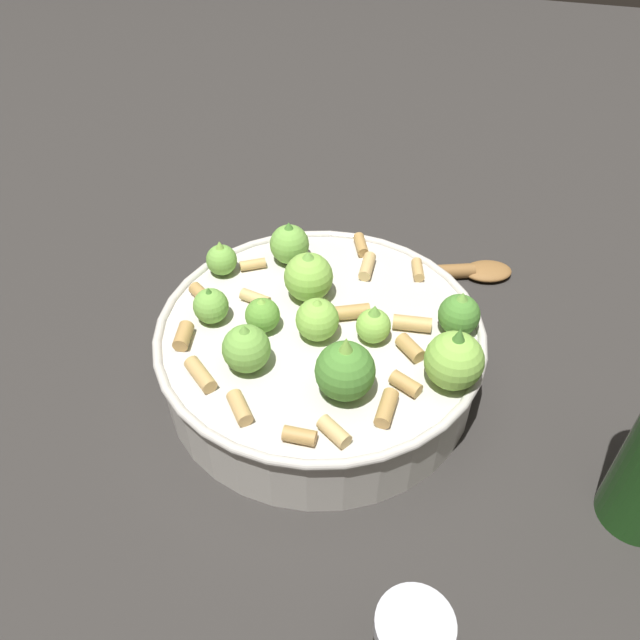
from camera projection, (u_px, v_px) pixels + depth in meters
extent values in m
plane|color=#2D2B28|center=(320.00, 377.00, 0.58)|extent=(2.40, 2.40, 0.00)
cylinder|color=beige|center=(320.00, 354.00, 0.56)|extent=(0.28, 0.28, 0.06)
torus|color=beige|center=(320.00, 328.00, 0.54)|extent=(0.28, 0.28, 0.01)
sphere|color=#75B247|center=(211.00, 306.00, 0.54)|extent=(0.03, 0.03, 0.03)
cone|color=#4C8933|center=(209.00, 293.00, 0.53)|extent=(0.01, 0.01, 0.01)
sphere|color=#8CC64C|center=(309.00, 277.00, 0.56)|extent=(0.04, 0.04, 0.04)
cone|color=#75B247|center=(308.00, 259.00, 0.54)|extent=(0.02, 0.02, 0.01)
sphere|color=#8CC64C|center=(318.00, 320.00, 0.52)|extent=(0.04, 0.04, 0.04)
cone|color=#8CC64C|center=(318.00, 305.00, 0.51)|extent=(0.02, 0.02, 0.01)
sphere|color=#8CC64C|center=(454.00, 361.00, 0.48)|extent=(0.05, 0.05, 0.05)
cone|color=#4C8933|center=(459.00, 339.00, 0.47)|extent=(0.02, 0.02, 0.02)
sphere|color=#609E38|center=(263.00, 315.00, 0.53)|extent=(0.03, 0.03, 0.03)
cone|color=#8CC64C|center=(261.00, 303.00, 0.52)|extent=(0.02, 0.02, 0.01)
sphere|color=#4C8933|center=(459.00, 315.00, 0.53)|extent=(0.04, 0.04, 0.04)
cone|color=#75B247|center=(462.00, 299.00, 0.51)|extent=(0.02, 0.02, 0.01)
sphere|color=#75B247|center=(246.00, 349.00, 0.50)|extent=(0.04, 0.04, 0.04)
cone|color=#75B247|center=(244.00, 332.00, 0.48)|extent=(0.02, 0.02, 0.01)
sphere|color=#75B247|center=(289.00, 244.00, 0.60)|extent=(0.04, 0.04, 0.04)
cone|color=#4C8933|center=(289.00, 229.00, 0.58)|extent=(0.02, 0.02, 0.01)
sphere|color=#75B247|center=(222.00, 260.00, 0.59)|extent=(0.03, 0.03, 0.03)
cone|color=#8CC64C|center=(220.00, 247.00, 0.58)|extent=(0.01, 0.01, 0.01)
sphere|color=#8CC64C|center=(372.00, 330.00, 0.52)|extent=(0.03, 0.03, 0.03)
cone|color=#75B247|center=(373.00, 316.00, 0.51)|extent=(0.02, 0.02, 0.01)
sphere|color=#4C8933|center=(345.00, 371.00, 0.47)|extent=(0.05, 0.05, 0.05)
cone|color=#8CC64C|center=(346.00, 348.00, 0.46)|extent=(0.02, 0.02, 0.02)
cylinder|color=tan|center=(406.00, 384.00, 0.49)|extent=(0.03, 0.02, 0.01)
cylinder|color=tan|center=(410.00, 348.00, 0.51)|extent=(0.03, 0.03, 0.01)
cylinder|color=tan|center=(351.00, 312.00, 0.55)|extent=(0.03, 0.02, 0.01)
cylinder|color=tan|center=(240.00, 408.00, 0.47)|extent=(0.03, 0.03, 0.01)
cylinder|color=tan|center=(412.00, 323.00, 0.54)|extent=(0.03, 0.02, 0.01)
cylinder|color=tan|center=(299.00, 436.00, 0.45)|extent=(0.02, 0.01, 0.01)
cylinder|color=tan|center=(200.00, 374.00, 0.49)|extent=(0.03, 0.03, 0.01)
cylinder|color=tan|center=(387.00, 408.00, 0.47)|extent=(0.01, 0.03, 0.01)
cylinder|color=tan|center=(253.00, 264.00, 0.60)|extent=(0.03, 0.02, 0.01)
cylinder|color=tan|center=(367.00, 266.00, 0.59)|extent=(0.01, 0.03, 0.01)
cylinder|color=tan|center=(183.00, 336.00, 0.52)|extent=(0.02, 0.03, 0.01)
cylinder|color=tan|center=(418.00, 270.00, 0.59)|extent=(0.02, 0.03, 0.01)
cylinder|color=tan|center=(361.00, 245.00, 0.62)|extent=(0.02, 0.03, 0.01)
cylinder|color=tan|center=(202.00, 295.00, 0.56)|extent=(0.03, 0.02, 0.01)
cylinder|color=tan|center=(255.00, 298.00, 0.56)|extent=(0.03, 0.02, 0.01)
cylinder|color=tan|center=(334.00, 432.00, 0.45)|extent=(0.03, 0.02, 0.01)
cylinder|color=silver|center=(415.00, 627.00, 0.34)|extent=(0.04, 0.04, 0.01)
cylinder|color=olive|center=(395.00, 274.00, 0.68)|extent=(0.17, 0.07, 0.02)
ellipsoid|color=olive|center=(488.00, 271.00, 0.69)|extent=(0.06, 0.05, 0.01)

